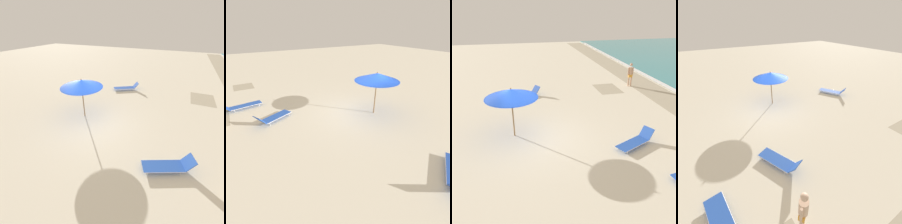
{
  "view_description": "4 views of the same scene",
  "coord_description": "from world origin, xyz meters",
  "views": [
    {
      "loc": [
        6.21,
        4.12,
        5.08
      ],
      "look_at": [
        -0.42,
        1.13,
        0.73
      ],
      "focal_mm": 24.0,
      "sensor_mm": 36.0,
      "label": 1
    },
    {
      "loc": [
        -7.2,
        5.81,
        4.65
      ],
      "look_at": [
        -0.4,
        1.68,
        0.67
      ],
      "focal_mm": 28.0,
      "sensor_mm": 36.0,
      "label": 2
    },
    {
      "loc": [
        10.4,
        -0.67,
        5.91
      ],
      "look_at": [
        -0.39,
        1.66,
        1.03
      ],
      "focal_mm": 40.0,
      "sensor_mm": 36.0,
      "label": 3
    },
    {
      "loc": [
        3.49,
        8.48,
        5.35
      ],
      "look_at": [
        -0.34,
        1.99,
        0.71
      ],
      "focal_mm": 24.0,
      "sensor_mm": 36.0,
      "label": 4
    }
  ],
  "objects": [
    {
      "name": "ground_plane",
      "position": [
        0.0,
        0.01,
        -0.08
      ],
      "size": [
        60.0,
        60.0,
        0.16
      ],
      "color": "beige"
    },
    {
      "name": "beach_umbrella",
      "position": [
        -0.43,
        -0.76,
        2.14
      ],
      "size": [
        2.43,
        2.43,
        2.42
      ],
      "color": "olive",
      "rests_on": "ground_plane"
    },
    {
      "name": "sun_lounger_beside_umbrella",
      "position": [
        4.18,
        5.8,
        0.21
      ],
      "size": [
        0.92,
        2.3,
        0.54
      ],
      "rotation": [
        0.0,
        0.0,
        0.14
      ],
      "color": "blue",
      "rests_on": "ground_plane"
    },
    {
      "name": "sun_lounger_near_water_left",
      "position": [
        1.64,
        4.51,
        0.22
      ],
      "size": [
        1.38,
        2.04,
        0.62
      ],
      "rotation": [
        0.0,
        0.0,
        0.44
      ],
      "color": "blue",
      "rests_on": "ground_plane"
    }
  ]
}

